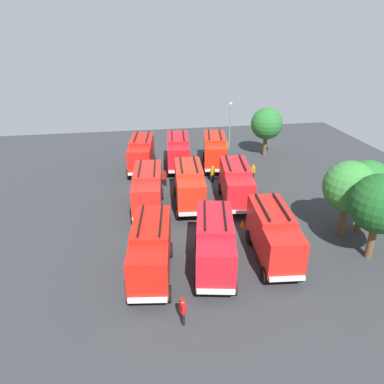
# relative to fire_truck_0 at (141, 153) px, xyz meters

# --- Properties ---
(ground_plane) EXTENTS (56.73, 56.73, 0.00)m
(ground_plane) POSITION_rel_fire_truck_0_xyz_m (10.17, 4.28, -2.15)
(ground_plane) COLOR #2D3033
(fire_truck_0) EXTENTS (7.47, 3.55, 3.88)m
(fire_truck_0) POSITION_rel_fire_truck_0_xyz_m (0.00, 0.00, 0.00)
(fire_truck_0) COLOR red
(fire_truck_0) RESTS_ON ground
(fire_truck_1) EXTENTS (7.41, 3.33, 3.88)m
(fire_truck_1) POSITION_rel_fire_truck_0_xyz_m (10.33, 0.12, 0.00)
(fire_truck_1) COLOR red
(fire_truck_1) RESTS_ON ground
(fire_truck_2) EXTENTS (7.46, 3.53, 3.88)m
(fire_truck_2) POSITION_rel_fire_truck_0_xyz_m (20.35, -0.23, 0.00)
(fire_truck_2) COLOR red
(fire_truck_2) RESTS_ON ground
(fire_truck_3) EXTENTS (7.42, 3.37, 3.88)m
(fire_truck_3) POSITION_rel_fire_truck_0_xyz_m (0.01, 4.33, 0.00)
(fire_truck_3) COLOR red
(fire_truck_3) RESTS_ON ground
(fire_truck_4) EXTENTS (7.39, 3.26, 3.88)m
(fire_truck_4) POSITION_rel_fire_truck_0_xyz_m (10.08, 4.04, 0.00)
(fire_truck_4) COLOR red
(fire_truck_4) RESTS_ON ground
(fire_truck_5) EXTENTS (7.53, 3.86, 3.88)m
(fire_truck_5) POSITION_rel_fire_truck_0_xyz_m (20.32, 4.17, 0.00)
(fire_truck_5) COLOR red
(fire_truck_5) RESTS_ON ground
(fire_truck_6) EXTENTS (7.53, 3.81, 3.88)m
(fire_truck_6) POSITION_rel_fire_truck_0_xyz_m (0.39, 8.68, 0.00)
(fire_truck_6) COLOR red
(fire_truck_6) RESTS_ON ground
(fire_truck_7) EXTENTS (7.47, 3.56, 3.88)m
(fire_truck_7) POSITION_rel_fire_truck_0_xyz_m (10.39, 8.49, 0.00)
(fire_truck_7) COLOR red
(fire_truck_7) RESTS_ON ground
(fire_truck_8) EXTENTS (7.40, 3.32, 3.88)m
(fire_truck_8) POSITION_rel_fire_truck_0_xyz_m (19.80, 8.63, 0.00)
(fire_truck_8) COLOR red
(fire_truck_8) RESTS_ON ground
(firefighter_0) EXTENTS (0.47, 0.47, 1.61)m
(firefighter_0) POSITION_rel_fire_truck_0_xyz_m (4.72, 12.12, -1.26)
(firefighter_0) COLOR black
(firefighter_0) RESTS_ON ground
(firefighter_1) EXTENTS (0.48, 0.39, 1.76)m
(firefighter_1) POSITION_rel_fire_truck_0_xyz_m (-3.87, 11.32, -1.16)
(firefighter_1) COLOR black
(firefighter_1) RESTS_ON ground
(firefighter_2) EXTENTS (0.47, 0.35, 1.79)m
(firefighter_2) POSITION_rel_fire_truck_0_xyz_m (25.20, 1.22, -1.14)
(firefighter_2) COLOR black
(firefighter_2) RESTS_ON ground
(firefighter_3) EXTENTS (0.42, 0.48, 1.84)m
(firefighter_3) POSITION_rel_fire_truck_0_xyz_m (4.96, 7.43, -1.11)
(firefighter_3) COLOR black
(firefighter_3) RESTS_ON ground
(firefighter_4) EXTENTS (0.35, 0.47, 1.70)m
(firefighter_4) POSITION_rel_fire_truck_0_xyz_m (5.10, 2.18, -1.20)
(firefighter_4) COLOR black
(firefighter_4) RESTS_ON ground
(tree_0) EXTENTS (4.03, 4.03, 6.25)m
(tree_0) POSITION_rel_fire_truck_0_xyz_m (-2.88, 16.20, 2.05)
(tree_0) COLOR brown
(tree_0) RESTS_ON ground
(tree_1) EXTENTS (4.01, 4.01, 6.21)m
(tree_1) POSITION_rel_fire_truck_0_xyz_m (17.17, 17.25, 2.03)
(tree_1) COLOR brown
(tree_1) RESTS_ON ground
(tree_2) EXTENTS (4.11, 4.11, 6.36)m
(tree_2) POSITION_rel_fire_truck_0_xyz_m (17.48, 15.55, 2.13)
(tree_2) COLOR brown
(tree_2) RESTS_ON ground
(tree_3) EXTENTS (4.25, 4.25, 6.59)m
(tree_3) POSITION_rel_fire_truck_0_xyz_m (20.83, 15.84, 2.28)
(tree_3) COLOR brown
(tree_3) RESTS_ON ground
(traffic_cone_0) EXTENTS (0.46, 0.46, 0.66)m
(traffic_cone_0) POSITION_rel_fire_truck_0_xyz_m (14.90, 7.89, -1.82)
(traffic_cone_0) COLOR #F2600C
(traffic_cone_0) RESTS_ON ground
(traffic_cone_1) EXTENTS (0.49, 0.49, 0.71)m
(traffic_cone_1) POSITION_rel_fire_truck_0_xyz_m (12.81, 11.25, -1.80)
(traffic_cone_1) COLOR #F2600C
(traffic_cone_1) RESTS_ON ground
(lamppost) EXTENTS (0.36, 0.36, 6.48)m
(lamppost) POSITION_rel_fire_truck_0_xyz_m (-5.88, 12.16, 1.65)
(lamppost) COLOR slate
(lamppost) RESTS_ON ground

